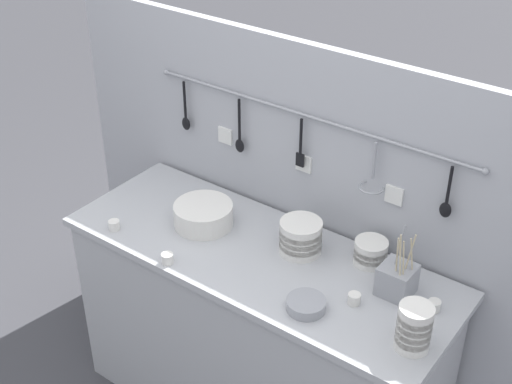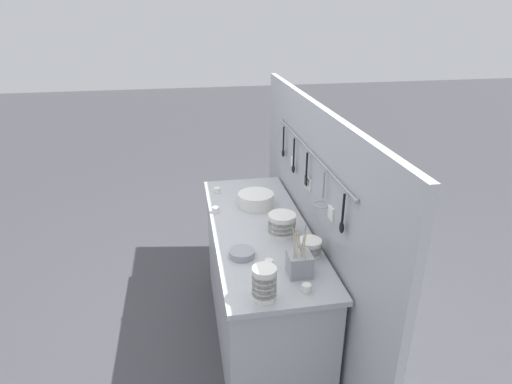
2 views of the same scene
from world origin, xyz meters
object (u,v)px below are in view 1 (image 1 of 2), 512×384
object	(u,v)px
bowl_stack_nested_right	(371,252)
cup_beside_plates	(354,299)
bowl_stack_short_front	(301,237)
cup_front_right	(114,225)
cup_centre	(167,258)
steel_mixing_bowl	(306,304)
bowl_stack_tall_left	(414,327)
cup_edge_far	(434,306)
plate_stack	(203,215)
cutlery_caddy	(397,279)

from	to	relation	value
bowl_stack_nested_right	cup_beside_plates	size ratio (longest dim) A/B	2.77
bowl_stack_short_front	cup_front_right	distance (m)	0.76
bowl_stack_short_front	cup_beside_plates	bearing A→B (deg)	-24.07
cup_centre	cup_beside_plates	world-z (taller)	same
bowl_stack_short_front	steel_mixing_bowl	world-z (taller)	bowl_stack_short_front
steel_mixing_bowl	bowl_stack_tall_left	bearing A→B (deg)	7.54
cup_edge_far	cup_centre	bearing A→B (deg)	-159.27
cup_centre	steel_mixing_bowl	bearing A→B (deg)	9.26
bowl_stack_nested_right	plate_stack	xyz separation A→B (m)	(-0.67, -0.18, -0.00)
steel_mixing_bowl	cutlery_caddy	distance (m)	0.34
cup_edge_far	cup_front_right	xyz separation A→B (m)	(-1.25, -0.31, 0.00)
plate_stack	cup_edge_far	size ratio (longest dim) A/B	5.29
plate_stack	bowl_stack_nested_right	bearing A→B (deg)	15.04
bowl_stack_nested_right	bowl_stack_short_front	distance (m)	0.27
cup_edge_far	cup_beside_plates	xyz separation A→B (m)	(-0.24, -0.13, 0.00)
bowl_stack_short_front	cup_edge_far	world-z (taller)	bowl_stack_short_front
bowl_stack_short_front	cup_edge_far	distance (m)	0.56
bowl_stack_nested_right	steel_mixing_bowl	size ratio (longest dim) A/B	0.91
bowl_stack_tall_left	cup_beside_plates	bearing A→B (deg)	163.69
cup_centre	cup_edge_far	bearing A→B (deg)	20.73
bowl_stack_short_front	cutlery_caddy	world-z (taller)	cutlery_caddy
cup_edge_far	cutlery_caddy	bearing A→B (deg)	177.89
bowl_stack_nested_right	cup_front_right	world-z (taller)	bowl_stack_nested_right
bowl_stack_nested_right	cup_edge_far	world-z (taller)	bowl_stack_nested_right
plate_stack	cutlery_caddy	size ratio (longest dim) A/B	0.88
bowl_stack_short_front	cup_front_right	world-z (taller)	bowl_stack_short_front
bowl_stack_nested_right	bowl_stack_tall_left	bearing A→B (deg)	-44.10
steel_mixing_bowl	cup_beside_plates	distance (m)	0.17
bowl_stack_tall_left	cup_centre	distance (m)	0.95
bowl_stack_short_front	cup_centre	size ratio (longest dim) A/B	3.59
plate_stack	steel_mixing_bowl	distance (m)	0.65
bowl_stack_nested_right	steel_mixing_bowl	distance (m)	0.37
cutlery_caddy	cup_edge_far	size ratio (longest dim) A/B	6.01
cup_beside_plates	cup_front_right	distance (m)	1.02
cutlery_caddy	cup_beside_plates	size ratio (longest dim) A/B	6.01
bowl_stack_short_front	cup_front_right	bearing A→B (deg)	-154.69
cup_front_right	bowl_stack_tall_left	bearing A→B (deg)	4.80
plate_stack	cup_edge_far	distance (m)	0.98
bowl_stack_nested_right	cutlery_caddy	xyz separation A→B (m)	(0.16, -0.10, 0.01)
bowl_stack_short_front	cutlery_caddy	bearing A→B (deg)	-0.68
bowl_stack_tall_left	steel_mixing_bowl	bearing A→B (deg)	-172.46
bowl_stack_short_front	steel_mixing_bowl	bearing A→B (deg)	-53.20
bowl_stack_short_front	cup_beside_plates	xyz separation A→B (m)	(0.32, -0.14, -0.05)
cup_centre	cup_edge_far	xyz separation A→B (m)	(0.92, 0.35, 0.00)
bowl_stack_short_front	cup_edge_far	bearing A→B (deg)	-1.06
bowl_stack_nested_right	bowl_stack_tall_left	distance (m)	0.46
plate_stack	cup_front_right	bearing A→B (deg)	-137.98
cup_centre	plate_stack	bearing A→B (deg)	101.01
cup_centre	bowl_stack_tall_left	bearing A→B (deg)	8.57
bowl_stack_tall_left	cutlery_caddy	bearing A→B (deg)	127.81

